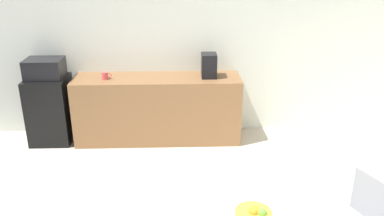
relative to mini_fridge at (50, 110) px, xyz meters
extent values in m
cube|color=silver|center=(1.97, 0.35, 0.85)|extent=(6.00, 0.10, 2.60)
cube|color=brown|center=(1.47, 0.00, 0.00)|extent=(2.24, 0.60, 0.90)
cube|color=black|center=(0.00, 0.00, 0.00)|extent=(0.54, 0.54, 0.91)
cube|color=black|center=(0.00, 0.00, 0.58)|extent=(0.48, 0.38, 0.26)
cube|color=gray|center=(3.30, -2.49, 0.19)|extent=(0.19, 0.36, 0.38)
cylinder|color=gold|center=(2.27, -2.85, 0.31)|extent=(0.26, 0.26, 0.07)
sphere|color=orange|center=(2.27, -2.86, 0.35)|extent=(0.07, 0.07, 0.07)
sphere|color=#66B233|center=(2.32, -2.87, 0.35)|extent=(0.07, 0.07, 0.07)
sphere|color=yellow|center=(2.27, -2.85, 0.35)|extent=(0.07, 0.07, 0.07)
sphere|color=orange|center=(2.28, -2.84, 0.35)|extent=(0.07, 0.07, 0.07)
cylinder|color=#D84C4C|center=(0.79, -0.05, 0.49)|extent=(0.08, 0.08, 0.09)
torus|color=#D84C4C|center=(0.85, -0.05, 0.50)|extent=(0.06, 0.01, 0.06)
cube|color=black|center=(2.17, 0.00, 0.61)|extent=(0.20, 0.24, 0.32)
camera|label=1|loc=(1.76, -5.15, 2.04)|focal=37.45mm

